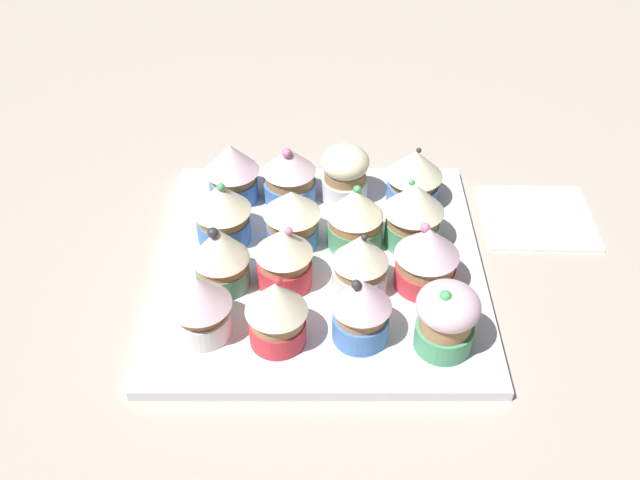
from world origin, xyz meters
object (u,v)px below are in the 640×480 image
object	(u,v)px
cupcake_13	(289,174)
cupcake_10	(355,217)
cupcake_3	(446,318)
napkin	(538,216)
cupcake_1	(276,311)
cupcake_12	(232,170)
cupcake_2	(361,309)
cupcake_11	(414,213)
cupcake_5	(284,256)
cupcake_6	(360,262)
cupcake_7	(427,256)
baking_tray	(320,266)
cupcake_9	(292,216)
cupcake_0	(200,304)
cupcake_8	(222,211)
cupcake_14	(345,173)
cupcake_15	(414,175)
cupcake_4	(221,256)

from	to	relation	value
cupcake_13	cupcake_10	bearing A→B (deg)	-47.89
cupcake_3	napkin	bearing A→B (deg)	55.67
cupcake_1	cupcake_12	size ratio (longest dim) A/B	1.05
cupcake_2	cupcake_11	bearing A→B (deg)	65.93
cupcake_5	cupcake_6	world-z (taller)	same
cupcake_6	cupcake_7	distance (cm)	6.60
baking_tray	cupcake_6	world-z (taller)	cupcake_6
cupcake_9	cupcake_10	distance (cm)	6.63
cupcake_9	cupcake_12	world-z (taller)	cupcake_12
baking_tray	cupcake_5	distance (cm)	6.29
cupcake_5	cupcake_11	world-z (taller)	cupcake_11
cupcake_0	cupcake_10	world-z (taller)	cupcake_10
cupcake_5	cupcake_13	xyz separation A→B (cm)	(0.08, 13.92, -0.09)
cupcake_7	cupcake_8	world-z (taller)	same
cupcake_0	cupcake_1	size ratio (longest dim) A/B	0.94
cupcake_8	cupcake_13	size ratio (longest dim) A/B	1.02
cupcake_11	cupcake_12	xyz separation A→B (cm)	(-19.72, 7.84, -0.20)
cupcake_5	cupcake_12	distance (cm)	15.51
cupcake_0	cupcake_5	world-z (taller)	cupcake_5
cupcake_6	baking_tray	bearing A→B (deg)	134.98
cupcake_9	cupcake_11	world-z (taller)	cupcake_11
cupcake_0	cupcake_14	bearing A→B (deg)	56.48
cupcake_8	cupcake_9	bearing A→B (deg)	-5.09
baking_tray	cupcake_11	xyz separation A→B (cm)	(9.79, 3.20, 4.63)
baking_tray	cupcake_15	size ratio (longest dim) A/B	4.83
cupcake_0	cupcake_13	size ratio (longest dim) A/B	0.98
cupcake_15	napkin	world-z (taller)	cupcake_15
cupcake_1	cupcake_8	distance (cm)	15.94
cupcake_6	cupcake_9	bearing A→B (deg)	134.00
cupcake_1	cupcake_2	distance (cm)	7.66
cupcake_8	cupcake_12	bearing A→B (deg)	86.61
cupcake_5	cupcake_8	xyz separation A→B (cm)	(-6.81, 6.93, 0.15)
cupcake_5	cupcake_9	size ratio (longest dim) A/B	1.07
cupcake_0	cupcake_9	size ratio (longest dim) A/B	1.05
cupcake_9	cupcake_5	bearing A→B (deg)	-95.63
cupcake_11	cupcake_13	distance (cm)	15.30
cupcake_11	cupcake_12	size ratio (longest dim) A/B	1.08
cupcake_3	cupcake_6	distance (cm)	10.50
cupcake_0	cupcake_5	size ratio (longest dim) A/B	0.98
cupcake_6	cupcake_9	size ratio (longest dim) A/B	1.06
cupcake_4	napkin	size ratio (longest dim) A/B	0.61
cupcake_2	cupcake_14	size ratio (longest dim) A/B	1.10
cupcake_1	cupcake_14	xyz separation A→B (cm)	(6.73, 21.68, -0.32)
cupcake_12	cupcake_14	bearing A→B (deg)	-0.51
cupcake_7	cupcake_13	bearing A→B (deg)	134.83
cupcake_10	cupcake_14	world-z (taller)	cupcake_10
cupcake_8	baking_tray	bearing A→B (deg)	-20.30
cupcake_3	cupcake_1	bearing A→B (deg)	177.60
baking_tray	cupcake_2	xyz separation A→B (cm)	(3.73, -10.36, 4.35)
cupcake_15	cupcake_8	bearing A→B (deg)	-162.44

